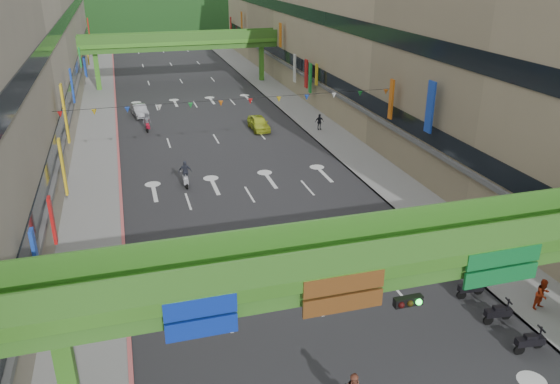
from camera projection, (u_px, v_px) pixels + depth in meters
road_slab at (200, 113)px, 61.26m from camera, size 18.00×140.00×0.02m
sidewalk_left at (98, 120)px, 58.40m from camera, size 4.00×140.00×0.15m
sidewalk_right at (294, 106)px, 64.06m from camera, size 4.00×140.00×0.15m
curb_left at (116, 118)px, 58.88m from camera, size 0.20×140.00×0.18m
curb_right at (278, 107)px, 63.57m from camera, size 0.20×140.00×0.18m
building_row_right at (360, 20)px, 62.41m from camera, size 12.80×95.00×19.00m
overpass_near at (400, 276)px, 20.08m from camera, size 28.00×12.27×7.10m
overpass_far at (181, 45)px, 72.36m from camera, size 28.00×2.20×7.10m
hill_left at (89, 20)px, 154.45m from camera, size 168.00×140.00×112.00m
hill_right at (216, 10)px, 182.40m from camera, size 208.00×176.00×128.00m
bunting_string at (236, 102)px, 41.26m from camera, size 26.00×0.36×0.47m
scooter_rider_left at (185, 174)px, 41.12m from camera, size 1.02×1.60×2.06m
scooter_rider_far at (147, 122)px, 54.45m from camera, size 0.79×1.60×1.89m
parked_scooter_row at (471, 288)px, 27.77m from camera, size 1.60×9.38×1.08m
car_silver at (140, 111)px, 59.67m from camera, size 1.87×4.11×1.31m
car_yellow at (259, 123)px, 54.90m from camera, size 1.71×4.18×1.42m
pedestrian_red at (542, 297)px, 26.56m from camera, size 0.88×0.75×1.61m
pedestrian_dark at (319, 123)px, 54.59m from camera, size 0.97×0.47×1.60m
pedestrian_blue at (498, 242)px, 31.73m from camera, size 0.81×0.58×1.60m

